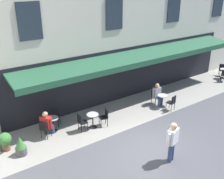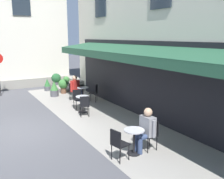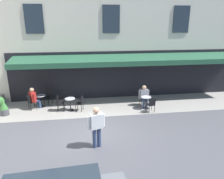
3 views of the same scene
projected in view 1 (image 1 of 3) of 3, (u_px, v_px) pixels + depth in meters
The scene contains 19 objects.
ground_plane at pixel (148, 149), 11.58m from camera, with size 70.00×70.00×0.00m, color #4C4C51.
sidewalk_cafe_terrace at pixel (150, 103), 15.86m from camera, with size 20.50×3.20×0.01m, color gray.
cafe_table_near_entrance at pixel (162, 99), 15.19m from camera, with size 0.60×0.60×0.75m.
cafe_chair_black_corner_left at pixel (172, 102), 14.76m from camera, with size 0.47×0.47×0.91m.
cafe_chair_black_under_awning at pixel (155, 95), 15.64m from camera, with size 0.40×0.40×0.91m.
cafe_table_mid_terrace at pixel (53, 123), 12.74m from camera, with size 0.60×0.60×0.75m.
cafe_chair_black_by_window at pixel (45, 128), 12.18m from camera, with size 0.55×0.55×0.91m.
cafe_chair_black_facing_street at pixel (56, 115), 13.30m from camera, with size 0.56×0.56×0.91m.
cafe_table_streetside at pixel (93, 119), 13.08m from camera, with size 0.60×0.60×0.75m.
cafe_chair_black_corner_right at pixel (105, 116), 13.25m from camera, with size 0.50×0.50×0.91m.
cafe_chair_black_near_door at pixel (81, 121), 12.75m from camera, with size 0.42×0.42×0.91m.
cafe_table_far_end at pixel (224, 72), 19.55m from camera, with size 0.60×0.60×0.75m.
cafe_chair_black_back_row at pixel (224, 74), 18.98m from camera, with size 0.56×0.56×0.91m.
cafe_chair_black_kerbside at pixel (222, 69), 20.10m from camera, with size 0.57×0.57×0.91m.
seated_patron_in_red at pixel (47, 123), 12.30m from camera, with size 0.67×0.65×1.34m.
seated_companion_in_grey at pixel (158, 94), 15.41m from camera, with size 0.68×0.56×1.32m.
walking_pedestrian_in_white at pixel (172, 139), 10.45m from camera, with size 0.71×0.43×1.79m.
potted_plant_by_steps at pixel (21, 146), 11.06m from camera, with size 0.47×0.47×0.89m.
potted_plant_under_sign at pixel (5, 140), 11.32m from camera, with size 0.57×0.57×0.87m.
Camera 1 is at (6.84, 6.95, 6.98)m, focal length 41.93 mm.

